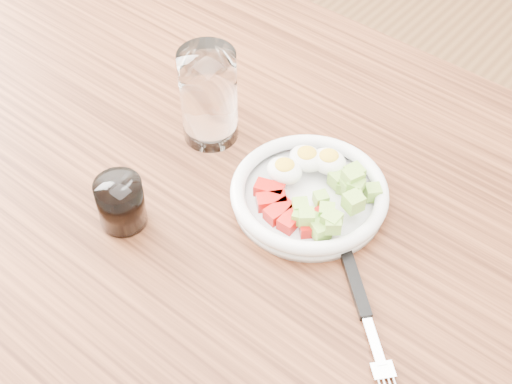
# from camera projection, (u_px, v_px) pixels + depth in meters

# --- Properties ---
(dining_table) EXTENTS (1.50, 0.90, 0.77)m
(dining_table) POSITION_uv_depth(u_px,v_px,m) (257.00, 260.00, 1.02)
(dining_table) COLOR brown
(dining_table) RESTS_ON ground
(bowl) EXTENTS (0.21, 0.21, 0.05)m
(bowl) POSITION_uv_depth(u_px,v_px,m) (310.00, 192.00, 0.94)
(bowl) COLOR white
(bowl) RESTS_ON dining_table
(fork) EXTENTS (0.18, 0.16, 0.01)m
(fork) POSITION_uv_depth(u_px,v_px,m) (361.00, 301.00, 0.85)
(fork) COLOR black
(fork) RESTS_ON dining_table
(water_glass) EXTENTS (0.08, 0.08, 0.14)m
(water_glass) POSITION_uv_depth(u_px,v_px,m) (209.00, 96.00, 0.99)
(water_glass) COLOR white
(water_glass) RESTS_ON dining_table
(coffee_glass) EXTENTS (0.06, 0.06, 0.07)m
(coffee_glass) POSITION_uv_depth(u_px,v_px,m) (121.00, 203.00, 0.91)
(coffee_glass) COLOR white
(coffee_glass) RESTS_ON dining_table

